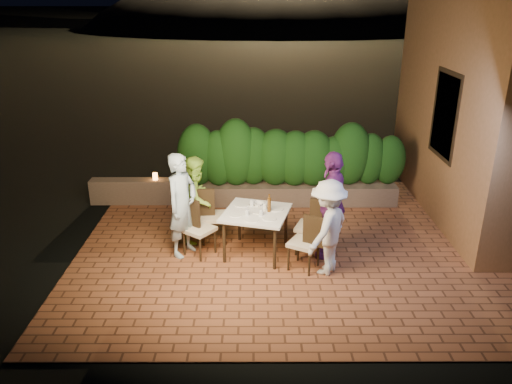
{
  "coord_description": "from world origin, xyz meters",
  "views": [
    {
      "loc": [
        -0.57,
        -7.16,
        3.97
      ],
      "look_at": [
        -0.55,
        0.22,
        1.05
      ],
      "focal_mm": 35.0,
      "sensor_mm": 36.0,
      "label": 1
    }
  ],
  "objects_px": {
    "diner_blue": "(182,205)",
    "parapet_lamp": "(155,176)",
    "chair_right_front": "(304,242)",
    "diner_green": "(197,199)",
    "diner_purple": "(332,205)",
    "chair_left_back": "(214,215)",
    "bowl": "(258,204)",
    "chair_right_back": "(311,226)",
    "chair_left_front": "(199,228)",
    "beer_bottle": "(269,203)",
    "diner_white": "(328,228)",
    "dining_table": "(256,233)"
  },
  "relations": [
    {
      "from": "chair_left_back",
      "to": "chair_right_back",
      "type": "distance_m",
      "value": 1.66
    },
    {
      "from": "chair_right_front",
      "to": "diner_blue",
      "type": "distance_m",
      "value": 2.01
    },
    {
      "from": "chair_left_front",
      "to": "diner_white",
      "type": "height_order",
      "value": "diner_white"
    },
    {
      "from": "diner_blue",
      "to": "parapet_lamp",
      "type": "relative_size",
      "value": 12.25
    },
    {
      "from": "beer_bottle",
      "to": "diner_purple",
      "type": "xyz_separation_m",
      "value": [
        0.99,
        -0.05,
        -0.01
      ]
    },
    {
      "from": "bowl",
      "to": "chair_left_back",
      "type": "relative_size",
      "value": 0.19
    },
    {
      "from": "bowl",
      "to": "chair_right_back",
      "type": "bearing_deg",
      "value": -15.57
    },
    {
      "from": "dining_table",
      "to": "diner_blue",
      "type": "distance_m",
      "value": 1.27
    },
    {
      "from": "beer_bottle",
      "to": "chair_left_front",
      "type": "xyz_separation_m",
      "value": [
        -1.13,
        -0.02,
        -0.43
      ]
    },
    {
      "from": "chair_left_front",
      "to": "diner_purple",
      "type": "height_order",
      "value": "diner_purple"
    },
    {
      "from": "diner_white",
      "to": "chair_right_front",
      "type": "bearing_deg",
      "value": -72.09
    },
    {
      "from": "diner_blue",
      "to": "chair_right_back",
      "type": "bearing_deg",
      "value": -59.07
    },
    {
      "from": "bowl",
      "to": "diner_purple",
      "type": "relative_size",
      "value": 0.1
    },
    {
      "from": "chair_right_back",
      "to": "diner_green",
      "type": "bearing_deg",
      "value": 5.53
    },
    {
      "from": "chair_right_back",
      "to": "diner_purple",
      "type": "bearing_deg",
      "value": -175.24
    },
    {
      "from": "chair_left_back",
      "to": "chair_right_back",
      "type": "relative_size",
      "value": 1.0
    },
    {
      "from": "dining_table",
      "to": "beer_bottle",
      "type": "distance_m",
      "value": 0.57
    },
    {
      "from": "dining_table",
      "to": "chair_right_back",
      "type": "height_order",
      "value": "chair_right_back"
    },
    {
      "from": "chair_right_back",
      "to": "diner_blue",
      "type": "height_order",
      "value": "diner_blue"
    },
    {
      "from": "chair_left_front",
      "to": "diner_white",
      "type": "xyz_separation_m",
      "value": [
        1.99,
        -0.57,
        0.28
      ]
    },
    {
      "from": "chair_left_back",
      "to": "diner_purple",
      "type": "xyz_separation_m",
      "value": [
        1.91,
        -0.51,
        0.4
      ]
    },
    {
      "from": "parapet_lamp",
      "to": "bowl",
      "type": "bearing_deg",
      "value": -42.59
    },
    {
      "from": "chair_right_front",
      "to": "chair_right_back",
      "type": "distance_m",
      "value": 0.54
    },
    {
      "from": "chair_left_front",
      "to": "bowl",
      "type": "bearing_deg",
      "value": 54.16
    },
    {
      "from": "chair_left_back",
      "to": "diner_green",
      "type": "height_order",
      "value": "diner_green"
    },
    {
      "from": "diner_purple",
      "to": "parapet_lamp",
      "type": "xyz_separation_m",
      "value": [
        -3.22,
        2.22,
        -0.32
      ]
    },
    {
      "from": "diner_green",
      "to": "chair_left_front",
      "type": "bearing_deg",
      "value": -159.64
    },
    {
      "from": "diner_white",
      "to": "parapet_lamp",
      "type": "xyz_separation_m",
      "value": [
        -3.1,
        2.75,
        -0.18
      ]
    },
    {
      "from": "beer_bottle",
      "to": "diner_blue",
      "type": "height_order",
      "value": "diner_blue"
    },
    {
      "from": "chair_right_front",
      "to": "diner_green",
      "type": "relative_size",
      "value": 0.62
    },
    {
      "from": "diner_blue",
      "to": "diner_purple",
      "type": "height_order",
      "value": "diner_purple"
    },
    {
      "from": "chair_right_back",
      "to": "parapet_lamp",
      "type": "height_order",
      "value": "chair_right_back"
    },
    {
      "from": "beer_bottle",
      "to": "diner_white",
      "type": "distance_m",
      "value": 1.05
    },
    {
      "from": "dining_table",
      "to": "chair_right_front",
      "type": "bearing_deg",
      "value": -33.04
    },
    {
      "from": "bowl",
      "to": "parapet_lamp",
      "type": "relative_size",
      "value": 1.29
    },
    {
      "from": "parapet_lamp",
      "to": "diner_blue",
      "type": "bearing_deg",
      "value": -68.42
    },
    {
      "from": "chair_left_back",
      "to": "chair_right_front",
      "type": "height_order",
      "value": "chair_left_back"
    },
    {
      "from": "chair_right_front",
      "to": "diner_blue",
      "type": "relative_size",
      "value": 0.54
    },
    {
      "from": "diner_white",
      "to": "chair_right_back",
      "type": "bearing_deg",
      "value": -129.16
    },
    {
      "from": "chair_left_back",
      "to": "chair_left_front",
      "type": "bearing_deg",
      "value": -116.85
    },
    {
      "from": "chair_right_front",
      "to": "diner_white",
      "type": "height_order",
      "value": "diner_white"
    },
    {
      "from": "diner_white",
      "to": "diner_blue",
      "type": "bearing_deg",
      "value": -70.25
    },
    {
      "from": "beer_bottle",
      "to": "bowl",
      "type": "bearing_deg",
      "value": 122.52
    },
    {
      "from": "beer_bottle",
      "to": "diner_purple",
      "type": "relative_size",
      "value": 0.17
    },
    {
      "from": "diner_blue",
      "to": "beer_bottle",
      "type": "bearing_deg",
      "value": -60.29
    },
    {
      "from": "beer_bottle",
      "to": "diner_green",
      "type": "height_order",
      "value": "diner_green"
    },
    {
      "from": "chair_left_front",
      "to": "chair_right_back",
      "type": "distance_m",
      "value": 1.81
    },
    {
      "from": "chair_right_back",
      "to": "diner_green",
      "type": "xyz_separation_m",
      "value": [
        -1.89,
        0.53,
        0.26
      ]
    },
    {
      "from": "chair_left_front",
      "to": "chair_right_front",
      "type": "relative_size",
      "value": 1.02
    },
    {
      "from": "dining_table",
      "to": "chair_left_front",
      "type": "distance_m",
      "value": 0.93
    }
  ]
}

